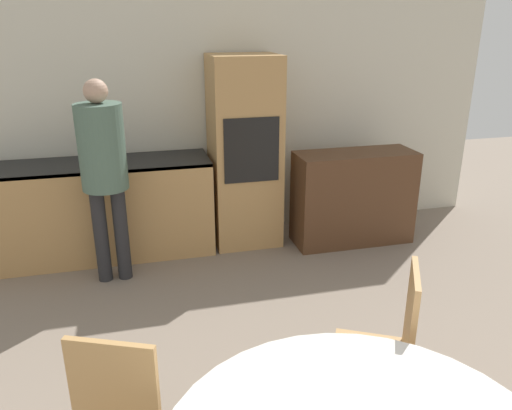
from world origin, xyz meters
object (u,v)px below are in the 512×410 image
oven_unit (245,152)px  sideboard (353,198)px  person_standing (103,162)px  chair_far_right (390,343)px

oven_unit → sideboard: bearing=-15.7°
oven_unit → sideboard: size_ratio=1.55×
sideboard → person_standing: 2.42m
chair_far_right → person_standing: 2.61m
oven_unit → chair_far_right: oven_unit is taller
chair_far_right → person_standing: bearing=-116.4°
oven_unit → person_standing: oven_unit is taller
oven_unit → chair_far_right: 2.66m
oven_unit → person_standing: size_ratio=1.07×
chair_far_right → person_standing: size_ratio=0.56×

